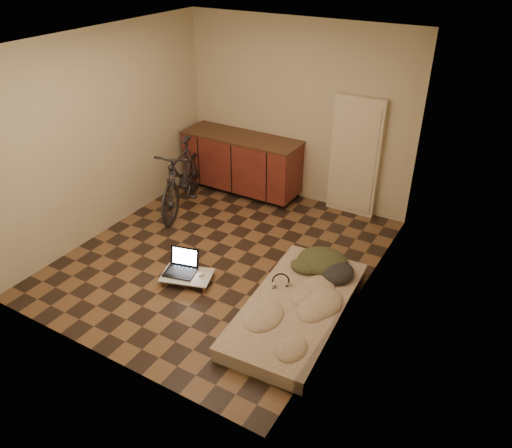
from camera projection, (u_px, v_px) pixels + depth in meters
The scene contains 10 objects.
room_shell at pixel (218, 162), 5.64m from camera, with size 3.50×4.00×2.60m.
cabinets at pixel (242, 163), 7.65m from camera, with size 1.84×0.62×0.91m.
appliance_panel at pixel (355, 157), 6.90m from camera, with size 0.70×0.10×1.70m, color beige.
bicycle at pixel (182, 174), 7.13m from camera, with size 0.50×1.71×1.10m, color black.
futon at pixel (297, 308), 5.31m from camera, with size 1.08×2.05×0.17m.
clothing_pile at pixel (327, 259), 5.73m from camera, with size 0.65×0.54×0.26m, color #353A22, non-canonical shape.
headphones at pixel (281, 281), 5.47m from camera, with size 0.22×0.20×0.14m, color black, non-canonical shape.
lap_desk at pixel (187, 275), 5.82m from camera, with size 0.67×0.53×0.10m.
laptop at pixel (182, 267), 5.86m from camera, with size 0.42×0.39×0.25m.
mouse at pixel (201, 274), 5.79m from camera, with size 0.05×0.09×0.03m, color white.
Camera 1 is at (3.00, -4.28, 3.56)m, focal length 35.00 mm.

